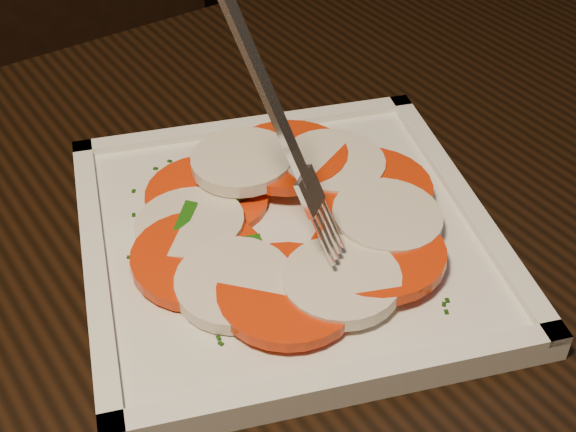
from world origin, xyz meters
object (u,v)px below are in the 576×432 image
Objects in this scene: fork at (261,114)px; chair at (94,49)px; table at (264,393)px; plate at (288,240)px.

chair is at bearing 43.15° from fork.
table is 1.37× the size of chair.
chair is 4.90× the size of fork.
fork is (0.01, 0.02, 0.23)m from table.
table is 6.69× the size of fork.
fork is at bearing 55.23° from table.
fork is at bearing -92.51° from chair.
table is 0.80m from chair.
table is 4.49× the size of plate.
fork is at bearing -146.37° from plate.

